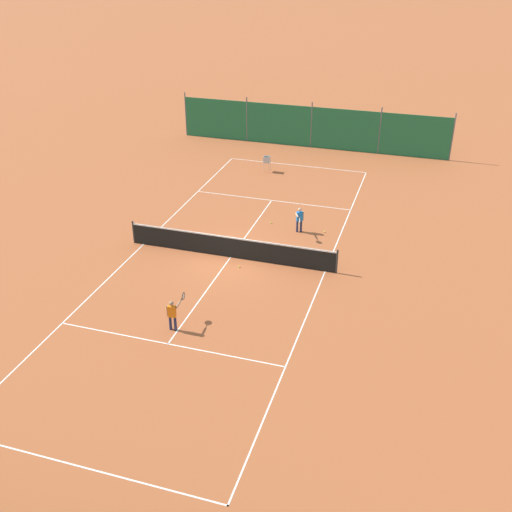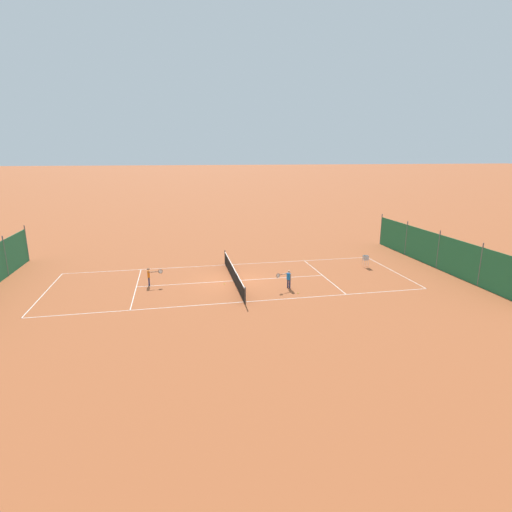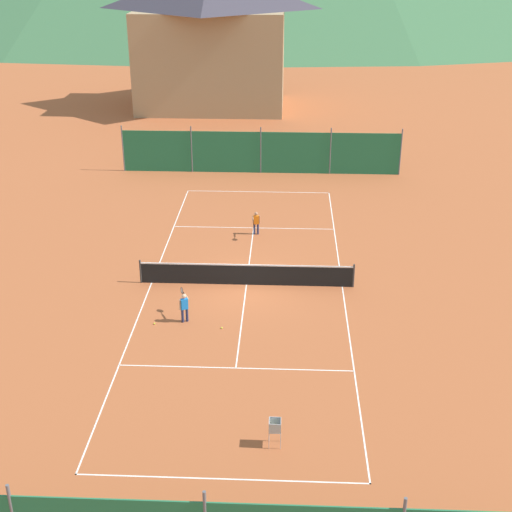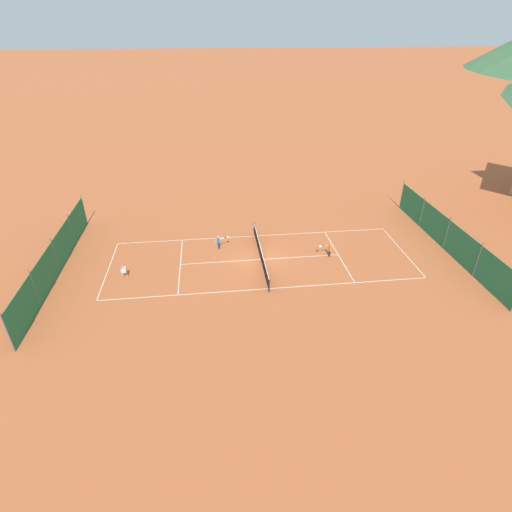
# 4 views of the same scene
# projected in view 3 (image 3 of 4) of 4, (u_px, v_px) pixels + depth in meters

# --- Properties ---
(ground_plane) EXTENTS (600.00, 600.00, 0.00)m
(ground_plane) POSITION_uv_depth(u_px,v_px,m) (246.00, 285.00, 30.56)
(ground_plane) COLOR #A8542D
(court_line_markings) EXTENTS (8.25, 23.85, 0.01)m
(court_line_markings) POSITION_uv_depth(u_px,v_px,m) (246.00, 285.00, 30.55)
(court_line_markings) COLOR white
(court_line_markings) RESTS_ON ground
(tennis_net) EXTENTS (9.18, 0.08, 1.06)m
(tennis_net) POSITION_uv_depth(u_px,v_px,m) (246.00, 274.00, 30.35)
(tennis_net) COLOR #2D2D2D
(tennis_net) RESTS_ON ground
(windscreen_fence_far) EXTENTS (17.28, 0.08, 2.90)m
(windscreen_fence_far) POSITION_uv_depth(u_px,v_px,m) (261.00, 152.00, 44.08)
(windscreen_fence_far) COLOR #236B42
(windscreen_fence_far) RESTS_ON ground
(player_near_baseline) EXTENTS (0.45, 1.03, 1.19)m
(player_near_baseline) POSITION_uv_depth(u_px,v_px,m) (184.00, 305.00, 27.44)
(player_near_baseline) COLOR #23284C
(player_near_baseline) RESTS_ON ground
(player_far_service) EXTENTS (0.40, 1.00, 1.18)m
(player_far_service) POSITION_uv_depth(u_px,v_px,m) (256.00, 222.00, 35.29)
(player_far_service) COLOR #23284C
(player_far_service) RESTS_ON ground
(tennis_ball_service_box) EXTENTS (0.07, 0.07, 0.07)m
(tennis_ball_service_box) POSITION_uv_depth(u_px,v_px,m) (222.00, 328.00, 27.18)
(tennis_ball_service_box) COLOR #CCE033
(tennis_ball_service_box) RESTS_ON ground
(tennis_ball_alley_left) EXTENTS (0.07, 0.07, 0.07)m
(tennis_ball_alley_left) POSITION_uv_depth(u_px,v_px,m) (233.00, 276.00, 31.22)
(tennis_ball_alley_left) COLOR #CCE033
(tennis_ball_alley_left) RESTS_ON ground
(tennis_ball_mid_court) EXTENTS (0.07, 0.07, 0.07)m
(tennis_ball_mid_court) POSITION_uv_depth(u_px,v_px,m) (154.00, 324.00, 27.47)
(tennis_ball_mid_court) COLOR #CCE033
(tennis_ball_mid_court) RESTS_ON ground
(ball_hopper) EXTENTS (0.36, 0.36, 0.89)m
(ball_hopper) POSITION_uv_depth(u_px,v_px,m) (275.00, 427.00, 20.78)
(ball_hopper) COLOR #B7B7BC
(ball_hopper) RESTS_ON ground
(alpine_chalet) EXTENTS (13.00, 10.00, 11.20)m
(alpine_chalet) POSITION_uv_depth(u_px,v_px,m) (211.00, 36.00, 58.96)
(alpine_chalet) COLOR tan
(alpine_chalet) RESTS_ON ground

